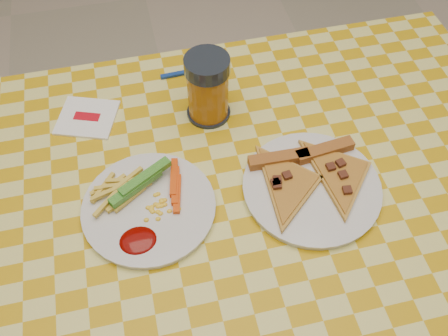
{
  "coord_description": "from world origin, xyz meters",
  "views": [
    {
      "loc": [
        -0.11,
        -0.48,
        1.53
      ],
      "look_at": [
        0.01,
        0.07,
        0.78
      ],
      "focal_mm": 40.0,
      "sensor_mm": 36.0,
      "label": 1
    }
  ],
  "objects_px": {
    "table": "(224,225)",
    "plate_left": "(149,208)",
    "plate_right": "(311,188)",
    "drink_glass": "(208,88)"
  },
  "relations": [
    {
      "from": "table",
      "to": "plate_right",
      "type": "xyz_separation_m",
      "value": [
        0.17,
        -0.01,
        0.08
      ]
    },
    {
      "from": "plate_right",
      "to": "table",
      "type": "bearing_deg",
      "value": 177.95
    },
    {
      "from": "table",
      "to": "drink_glass",
      "type": "distance_m",
      "value": 0.27
    },
    {
      "from": "plate_left",
      "to": "drink_glass",
      "type": "height_order",
      "value": "drink_glass"
    },
    {
      "from": "table",
      "to": "plate_left",
      "type": "height_order",
      "value": "plate_left"
    },
    {
      "from": "table",
      "to": "plate_right",
      "type": "height_order",
      "value": "plate_right"
    },
    {
      "from": "plate_right",
      "to": "plate_left",
      "type": "bearing_deg",
      "value": 175.28
    },
    {
      "from": "plate_left",
      "to": "table",
      "type": "bearing_deg",
      "value": -7.95
    },
    {
      "from": "table",
      "to": "plate_left",
      "type": "relative_size",
      "value": 5.4
    },
    {
      "from": "table",
      "to": "plate_right",
      "type": "bearing_deg",
      "value": -2.05
    }
  ]
}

